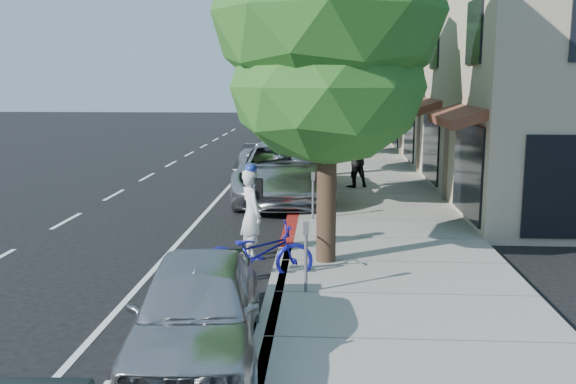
# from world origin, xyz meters

# --- Properties ---
(ground) EXTENTS (120.00, 120.00, 0.00)m
(ground) POSITION_xyz_m (0.00, 0.00, 0.00)
(ground) COLOR black
(ground) RESTS_ON ground
(sidewalk) EXTENTS (4.60, 56.00, 0.15)m
(sidewalk) POSITION_xyz_m (2.30, 8.00, 0.07)
(sidewalk) COLOR gray
(sidewalk) RESTS_ON ground
(curb) EXTENTS (0.30, 56.00, 0.15)m
(curb) POSITION_xyz_m (0.00, 8.00, 0.07)
(curb) COLOR #9E998E
(curb) RESTS_ON ground
(curb_red_segment) EXTENTS (0.32, 4.00, 0.15)m
(curb_red_segment) POSITION_xyz_m (0.00, 1.00, 0.07)
(curb_red_segment) COLOR maroon
(curb_red_segment) RESTS_ON ground
(storefront_building) EXTENTS (10.00, 36.00, 7.00)m
(storefront_building) POSITION_xyz_m (9.60, 18.00, 3.50)
(storefront_building) COLOR tan
(storefront_building) RESTS_ON ground
(street_tree_0) EXTENTS (4.59, 4.59, 7.93)m
(street_tree_0) POSITION_xyz_m (0.90, -2.00, 4.95)
(street_tree_0) COLOR black
(street_tree_0) RESTS_ON ground
(street_tree_1) EXTENTS (5.35, 5.35, 7.67)m
(street_tree_1) POSITION_xyz_m (0.90, 4.00, 4.58)
(street_tree_1) COLOR black
(street_tree_1) RESTS_ON ground
(street_tree_2) EXTENTS (4.26, 4.26, 7.35)m
(street_tree_2) POSITION_xyz_m (0.90, 10.00, 4.59)
(street_tree_2) COLOR black
(street_tree_2) RESTS_ON ground
(street_tree_3) EXTENTS (4.45, 4.45, 7.97)m
(street_tree_3) POSITION_xyz_m (0.90, 16.00, 5.02)
(street_tree_3) COLOR black
(street_tree_3) RESTS_ON ground
(street_tree_4) EXTENTS (4.84, 4.84, 7.11)m
(street_tree_4) POSITION_xyz_m (0.90, 22.00, 4.28)
(street_tree_4) COLOR black
(street_tree_4) RESTS_ON ground
(street_tree_5) EXTENTS (4.74, 4.74, 6.89)m
(street_tree_5) POSITION_xyz_m (0.90, 28.00, 4.14)
(street_tree_5) COLOR black
(street_tree_5) RESTS_ON ground
(cyclist) EXTENTS (0.73, 0.84, 1.95)m
(cyclist) POSITION_xyz_m (-0.70, -1.38, 0.97)
(cyclist) COLOR silver
(cyclist) RESTS_ON ground
(bicycle) EXTENTS (2.26, 1.24, 1.13)m
(bicycle) POSITION_xyz_m (-0.40, -3.00, 0.56)
(bicycle) COLOR #161591
(bicycle) RESTS_ON ground
(silver_suv) EXTENTS (3.61, 6.85, 1.84)m
(silver_suv) POSITION_xyz_m (-0.50, 5.50, 0.92)
(silver_suv) COLOR #AFAFB4
(silver_suv) RESTS_ON ground
(dark_sedan) EXTENTS (1.72, 4.37, 1.42)m
(dark_sedan) POSITION_xyz_m (-1.49, 9.00, 0.71)
(dark_sedan) COLOR black
(dark_sedan) RESTS_ON ground
(white_pickup) EXTENTS (2.66, 5.76, 1.63)m
(white_pickup) POSITION_xyz_m (-0.50, 15.12, 0.81)
(white_pickup) COLOR white
(white_pickup) RESTS_ON ground
(dark_suv_far) EXTENTS (2.00, 4.97, 1.69)m
(dark_suv_far) POSITION_xyz_m (-1.77, 21.64, 0.85)
(dark_suv_far) COLOR black
(dark_suv_far) RESTS_ON ground
(near_car_a) EXTENTS (2.10, 4.38, 1.44)m
(near_car_a) POSITION_xyz_m (-0.87, -6.48, 0.72)
(near_car_a) COLOR #AAAAAF
(near_car_a) RESTS_ON ground
(pedestrian) EXTENTS (1.15, 1.06, 1.91)m
(pedestrian) POSITION_xyz_m (1.86, 7.21, 1.10)
(pedestrian) COLOR black
(pedestrian) RESTS_ON sidewalk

